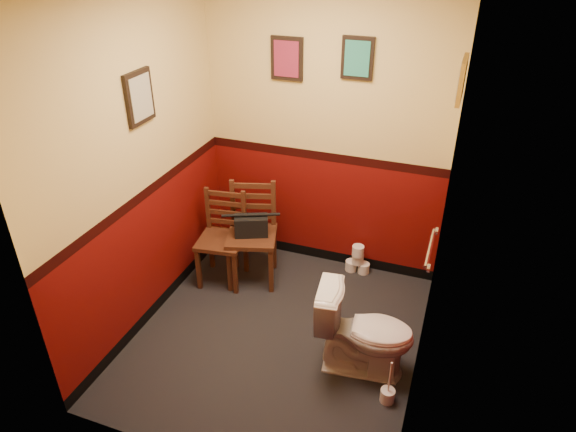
# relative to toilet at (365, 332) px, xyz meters

# --- Properties ---
(floor) EXTENTS (2.20, 2.40, 0.00)m
(floor) POSITION_rel_toilet_xyz_m (-0.72, 0.10, -0.35)
(floor) COLOR black
(floor) RESTS_ON ground
(wall_back) EXTENTS (2.20, 0.00, 2.70)m
(wall_back) POSITION_rel_toilet_xyz_m (-0.72, 1.30, 1.00)
(wall_back) COLOR #5B0A08
(wall_back) RESTS_ON ground
(wall_front) EXTENTS (2.20, 0.00, 2.70)m
(wall_front) POSITION_rel_toilet_xyz_m (-0.72, -1.10, 1.00)
(wall_front) COLOR #5B0A08
(wall_front) RESTS_ON ground
(wall_left) EXTENTS (0.00, 2.40, 2.70)m
(wall_left) POSITION_rel_toilet_xyz_m (-1.82, 0.10, 1.00)
(wall_left) COLOR #5B0A08
(wall_left) RESTS_ON ground
(wall_right) EXTENTS (0.00, 2.40, 2.70)m
(wall_right) POSITION_rel_toilet_xyz_m (0.38, 0.10, 1.00)
(wall_right) COLOR #5B0A08
(wall_right) RESTS_ON ground
(grab_bar) EXTENTS (0.05, 0.56, 0.06)m
(grab_bar) POSITION_rel_toilet_xyz_m (0.35, 0.35, 0.60)
(grab_bar) COLOR silver
(grab_bar) RESTS_ON wall_right
(framed_print_back_a) EXTENTS (0.28, 0.04, 0.36)m
(framed_print_back_a) POSITION_rel_toilet_xyz_m (-1.07, 1.27, 1.60)
(framed_print_back_a) COLOR black
(framed_print_back_a) RESTS_ON wall_back
(framed_print_back_b) EXTENTS (0.26, 0.04, 0.34)m
(framed_print_back_b) POSITION_rel_toilet_xyz_m (-0.47, 1.27, 1.65)
(framed_print_back_b) COLOR black
(framed_print_back_b) RESTS_ON wall_back
(framed_print_left) EXTENTS (0.04, 0.30, 0.38)m
(framed_print_left) POSITION_rel_toilet_xyz_m (-1.80, 0.20, 1.50)
(framed_print_left) COLOR black
(framed_print_left) RESTS_ON wall_left
(framed_print_right) EXTENTS (0.04, 0.34, 0.28)m
(framed_print_right) POSITION_rel_toilet_xyz_m (0.36, 0.70, 1.70)
(framed_print_right) COLOR olive
(framed_print_right) RESTS_ON wall_right
(toilet) EXTENTS (0.76, 0.48, 0.70)m
(toilet) POSITION_rel_toilet_xyz_m (0.00, 0.00, 0.00)
(toilet) COLOR white
(toilet) RESTS_ON floor
(toilet_brush) EXTENTS (0.10, 0.10, 0.37)m
(toilet_brush) POSITION_rel_toilet_xyz_m (0.24, -0.25, -0.29)
(toilet_brush) COLOR silver
(toilet_brush) RESTS_ON floor
(chair_left) EXTENTS (0.46, 0.46, 0.86)m
(chair_left) POSITION_rel_toilet_xyz_m (-1.48, 0.68, 0.08)
(chair_left) COLOR #462415
(chair_left) RESTS_ON floor
(chair_right) EXTENTS (0.55, 0.55, 0.94)m
(chair_right) POSITION_rel_toilet_xyz_m (-1.23, 0.79, 0.12)
(chair_right) COLOR #462415
(chair_right) RESTS_ON floor
(handbag) EXTENTS (0.33, 0.25, 0.22)m
(handbag) POSITION_rel_toilet_xyz_m (-1.22, 0.75, 0.23)
(handbag) COLOR black
(handbag) RESTS_ON chair_right
(tp_stack) EXTENTS (0.23, 0.14, 0.31)m
(tp_stack) POSITION_rel_toilet_xyz_m (-0.32, 1.19, -0.22)
(tp_stack) COLOR silver
(tp_stack) RESTS_ON floor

